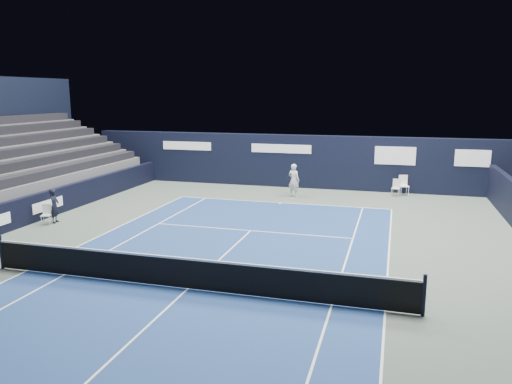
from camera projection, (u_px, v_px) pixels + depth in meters
ground at (212, 266)px, 16.15m from camera, size 48.00×48.00×0.00m
court_surface at (188, 289)px, 14.26m from camera, size 10.97×23.77×0.01m
folding_chair_back_a at (404, 184)px, 27.40m from camera, size 0.59×0.58×1.09m
folding_chair_back_b at (396, 186)px, 27.13m from camera, size 0.48×0.47×0.93m
line_judge_chair at (47, 213)px, 21.28m from camera, size 0.49×0.48×0.86m
line_judge at (54, 206)px, 21.48m from camera, size 0.47×0.61×1.48m
court_markings at (188, 289)px, 14.26m from camera, size 11.03×23.83×0.00m
tennis_net at (187, 272)px, 14.16m from camera, size 12.90×0.10×1.10m
back_sponsor_wall at (299, 161)px, 29.53m from camera, size 26.00×0.63×3.10m
side_barrier_left at (45, 205)px, 22.31m from camera, size 0.33×22.00×1.20m
tennis_player at (294, 180)px, 26.89m from camera, size 0.76×0.93×1.79m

